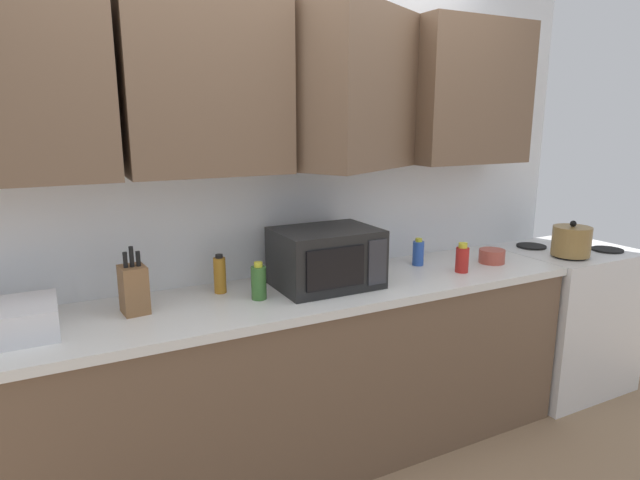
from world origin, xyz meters
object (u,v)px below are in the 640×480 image
Objects in this scene: stove_range at (561,317)px; knife_block at (134,289)px; microwave at (326,258)px; dish_rack at (1,322)px; kettle at (571,241)px; bottle_amber_vinegar at (220,275)px; bottle_green_oil at (259,282)px; bottle_red_sauce at (462,259)px; bowl_ceramic_small at (492,256)px; bottle_blue_cleaner at (418,253)px.

stove_range is 3.20× the size of knife_block.
dish_rack is (-1.35, -0.01, -0.08)m from microwave.
microwave is (-1.52, 0.17, 0.04)m from kettle.
knife_block is (-0.88, 0.04, -0.04)m from microwave.
kettle is 2.41m from knife_block.
bottle_amber_vinegar is (0.87, 0.14, 0.03)m from dish_rack.
bottle_green_oil reaches higher than bottle_red_sauce.
bottle_amber_vinegar is (-2.01, 0.30, -0.01)m from kettle.
bowl_ceramic_small is (-0.67, -0.02, 0.49)m from stove_range.
microwave is at bearing -15.37° from bottle_amber_vinegar.
bottle_red_sauce is (-0.78, 0.05, -0.03)m from kettle.
bottle_blue_cleaner is at bearing 159.39° from bowl_ceramic_small.
kettle reaches higher than bottle_red_sauce.
bowl_ceramic_small is at bearing -178.16° from stove_range.
kettle is at bearing -3.84° from bottle_red_sauce.
bottle_green_oil is at bearing -52.61° from bottle_amber_vinegar.
bottle_amber_vinegar is at bearing 127.39° from bottle_green_oil.
dish_rack is at bearing 177.06° from bottle_red_sauce.
knife_block reaches higher than bottle_red_sauce.
knife_block is 1.63m from bottle_red_sauce.
bottle_green_oil reaches higher than dish_rack.
bottle_red_sauce is (2.10, -0.11, 0.01)m from dish_rack.
knife_block is (-2.57, 0.07, 0.55)m from stove_range.
kettle reaches higher than bottle_green_oil.
stove_range is 2.63m from knife_block.
bottle_red_sauce is 0.29m from bowl_ceramic_small.
dish_rack is 0.48m from knife_block.
microwave is at bearing 179.00° from stove_range.
bottle_green_oil is (-2.05, -0.00, 0.53)m from stove_range.
bottle_amber_vinegar reaches higher than bowl_ceramic_small.
kettle is 1.89m from bottle_green_oil.
bottle_amber_vinegar is at bearing 9.34° from dish_rack.
bottle_blue_cleaner is 1.11m from bottle_amber_vinegar.
bottle_green_oil is 0.93× the size of bottle_amber_vinegar.
bottle_red_sauce is (1.62, -0.16, -0.03)m from knife_block.
dish_rack reaches higher than stove_range.
kettle is (-0.17, -0.14, 0.55)m from stove_range.
kettle reaches higher than bowl_ceramic_small.
dish_rack is (-2.88, 0.16, -0.04)m from kettle.
knife_block is at bearing 175.01° from kettle.
microwave is at bearing 171.06° from bottle_red_sauce.
dish_rack is at bearing 176.82° from kettle.
stove_range is 1.08m from bottle_red_sauce.
dish_rack is at bearing -176.86° from bottle_blue_cleaner.
bottle_blue_cleaner reaches higher than stove_range.
knife_block is at bearing 174.46° from bottle_red_sauce.
microwave reaches higher than bottle_red_sauce.
knife_block is at bearing 177.39° from microwave.
knife_block is at bearing 177.26° from bowl_ceramic_small.
stove_range is 1.90× the size of microwave.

